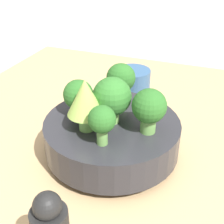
% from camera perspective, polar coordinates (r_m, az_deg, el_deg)
% --- Properties ---
extents(ground_plane, '(6.00, 6.00, 0.00)m').
position_cam_1_polar(ground_plane, '(0.67, -1.93, -8.64)').
color(ground_plane, '#ADA89E').
extents(table, '(0.99, 0.85, 0.04)m').
position_cam_1_polar(table, '(0.65, -1.96, -7.22)').
color(table, tan).
rests_on(table, ground_plane).
extents(bowl, '(0.25, 0.25, 0.07)m').
position_cam_1_polar(bowl, '(0.59, 0.00, -4.36)').
color(bowl, '#28282D').
rests_on(bowl, table).
extents(broccoli_floret_left, '(0.05, 0.05, 0.07)m').
position_cam_1_polar(broccoli_floret_left, '(0.49, -1.85, -1.64)').
color(broccoli_floret_left, '#609347').
rests_on(broccoli_floret_left, bowl).
extents(broccoli_floret_right, '(0.06, 0.06, 0.08)m').
position_cam_1_polar(broccoli_floret_right, '(0.61, 1.63, 5.82)').
color(broccoli_floret_right, '#609347').
rests_on(broccoli_floret_right, bowl).
extents(broccoli_floret_back, '(0.06, 0.06, 0.07)m').
position_cam_1_polar(broccoli_floret_back, '(0.58, -6.17, 2.99)').
color(broccoli_floret_back, '#7AB256').
rests_on(broccoli_floret_back, bowl).
extents(broccoli_floret_front, '(0.06, 0.06, 0.08)m').
position_cam_1_polar(broccoli_floret_front, '(0.52, 6.81, 0.78)').
color(broccoli_floret_front, '#609347').
rests_on(broccoli_floret_front, bowl).
extents(broccoli_floret_center, '(0.07, 0.07, 0.09)m').
position_cam_1_polar(broccoli_floret_center, '(0.55, 0.00, 2.69)').
color(broccoli_floret_center, '#7AB256').
rests_on(broccoli_floret_center, bowl).
extents(romanesco_piece_far, '(0.06, 0.06, 0.10)m').
position_cam_1_polar(romanesco_piece_far, '(0.52, -5.06, 2.41)').
color(romanesco_piece_far, '#6BA34C').
rests_on(romanesco_piece_far, bowl).
extents(cup, '(0.09, 0.09, 0.08)m').
position_cam_1_polar(cup, '(0.79, 3.45, 5.03)').
color(cup, '#33567F').
rests_on(cup, table).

